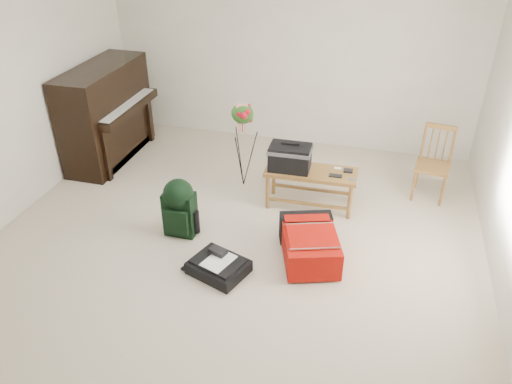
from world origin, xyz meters
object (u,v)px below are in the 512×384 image
(dining_chair, at_px, (433,164))
(flower_stand, at_px, (243,146))
(red_suitcase, at_px, (311,241))
(green_backpack, at_px, (179,205))
(piano, at_px, (107,115))
(black_duffel, at_px, (219,266))
(bench, at_px, (297,162))

(dining_chair, height_order, flower_stand, flower_stand)
(red_suitcase, distance_m, green_backpack, 1.40)
(piano, xyz_separation_m, flower_stand, (1.93, -0.26, -0.07))
(black_duffel, height_order, green_backpack, green_backpack)
(bench, distance_m, red_suitcase, 1.03)
(green_backpack, bearing_deg, black_duffel, -39.72)
(bench, relative_size, flower_stand, 0.95)
(bench, height_order, green_backpack, bench)
(flower_stand, bearing_deg, green_backpack, -122.31)
(dining_chair, xyz_separation_m, red_suitcase, (-1.15, -1.50, -0.25))
(bench, relative_size, dining_chair, 1.20)
(bench, xyz_separation_m, flower_stand, (-0.70, 0.27, -0.02))
(dining_chair, bearing_deg, piano, -171.05)
(dining_chair, relative_size, black_duffel, 1.40)
(bench, bearing_deg, green_backpack, -141.45)
(bench, height_order, dining_chair, dining_chair)
(bench, xyz_separation_m, red_suitcase, (0.34, -0.89, -0.38))
(black_duffel, xyz_separation_m, green_backpack, (-0.59, 0.49, 0.28))
(bench, bearing_deg, flower_stand, 157.15)
(black_duffel, bearing_deg, bench, 91.28)
(red_suitcase, relative_size, flower_stand, 0.82)
(bench, bearing_deg, black_duffel, -110.09)
(red_suitcase, height_order, flower_stand, flower_stand)
(piano, distance_m, green_backpack, 2.15)
(green_backpack, xyz_separation_m, flower_stand, (0.34, 1.16, 0.18))
(dining_chair, distance_m, flower_stand, 2.22)
(bench, distance_m, flower_stand, 0.76)
(flower_stand, bearing_deg, black_duffel, -97.39)
(green_backpack, bearing_deg, flower_stand, 73.84)
(black_duffel, xyz_separation_m, flower_stand, (-0.24, 1.66, 0.45))
(dining_chair, relative_size, flower_stand, 0.79)
(black_duffel, height_order, flower_stand, flower_stand)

